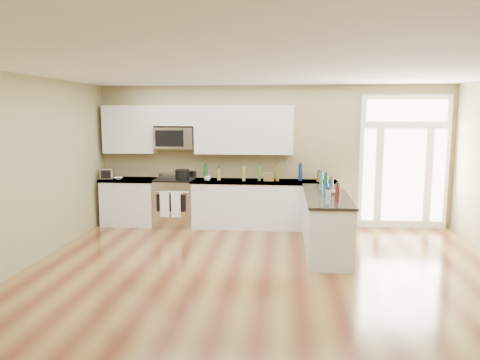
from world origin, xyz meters
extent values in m
plane|color=#5D2F1A|center=(0.00, 0.00, 0.00)|extent=(8.00, 8.00, 0.00)
plane|color=#978B60|center=(0.00, 4.00, 1.40)|extent=(7.00, 0.00, 7.00)
plane|color=white|center=(0.00, 0.00, 2.80)|extent=(8.00, 8.00, 0.00)
cube|color=silver|center=(-2.87, 3.69, 0.45)|extent=(1.06, 0.62, 0.90)
cube|color=black|center=(-2.87, 3.69, 0.05)|extent=(1.02, 0.52, 0.10)
cube|color=black|center=(-2.87, 3.69, 0.92)|extent=(1.10, 0.66, 0.04)
cube|color=silver|center=(-0.16, 3.69, 0.45)|extent=(2.81, 0.62, 0.90)
cube|color=black|center=(-0.16, 3.69, 0.05)|extent=(2.77, 0.52, 0.10)
cube|color=black|center=(-0.16, 3.69, 0.92)|extent=(2.85, 0.66, 0.04)
cube|color=silver|center=(0.93, 2.24, 0.45)|extent=(0.65, 2.28, 0.90)
cube|color=black|center=(0.93, 2.24, 0.05)|extent=(0.61, 2.18, 0.10)
cube|color=black|center=(0.93, 2.24, 0.92)|extent=(0.69, 2.32, 0.04)
cube|color=silver|center=(-2.88, 3.83, 1.93)|extent=(1.04, 0.33, 0.95)
cube|color=silver|center=(-0.57, 3.83, 1.93)|extent=(1.94, 0.33, 0.95)
cube|color=silver|center=(-1.95, 3.83, 2.20)|extent=(0.82, 0.33, 0.40)
cube|color=silver|center=(-1.95, 3.80, 1.76)|extent=(0.78, 0.40, 0.42)
cube|color=black|center=(-2.01, 3.59, 1.76)|extent=(0.56, 0.01, 0.32)
cube|color=white|center=(2.55, 3.96, 1.30)|extent=(1.70, 0.08, 2.60)
cube|color=white|center=(2.55, 3.91, 1.05)|extent=(0.78, 0.02, 1.80)
cube|color=white|center=(1.89, 3.91, 1.05)|extent=(0.22, 0.02, 1.80)
cube|color=white|center=(3.21, 3.91, 1.05)|extent=(0.22, 0.02, 1.80)
cube|color=white|center=(2.55, 3.91, 2.30)|extent=(1.50, 0.02, 0.40)
cube|color=silver|center=(-1.94, 3.69, 0.46)|extent=(0.78, 0.64, 0.92)
cube|color=black|center=(-1.94, 3.69, 0.94)|extent=(0.78, 0.60, 0.03)
cube|color=silver|center=(-1.94, 3.99, 1.01)|extent=(0.78, 0.04, 0.14)
cube|color=black|center=(-1.94, 3.36, 0.52)|extent=(0.58, 0.01, 0.34)
cylinder|color=silver|center=(-1.94, 3.34, 0.74)|extent=(0.70, 0.02, 0.02)
cube|color=white|center=(-2.06, 3.33, 0.50)|extent=(0.18, 0.02, 0.50)
cube|color=white|center=(-1.84, 3.33, 0.50)|extent=(0.18, 0.02, 0.50)
cylinder|color=black|center=(-1.76, 3.60, 1.06)|extent=(0.34, 0.34, 0.22)
cube|color=silver|center=(-3.29, 3.61, 1.05)|extent=(0.27, 0.22, 0.22)
cube|color=brown|center=(-0.06, 3.69, 1.02)|extent=(0.21, 0.17, 0.16)
imported|color=white|center=(-3.06, 3.58, 0.96)|extent=(0.21, 0.21, 0.04)
imported|color=white|center=(1.07, 2.31, 0.97)|extent=(0.24, 0.24, 0.06)
imported|color=white|center=(-1.26, 3.56, 0.99)|extent=(0.15, 0.15, 0.09)
cylinder|color=#19591E|center=(-1.30, 3.62, 1.09)|extent=(0.08, 0.08, 0.30)
cylinder|color=navy|center=(1.01, 2.35, 1.05)|extent=(0.07, 0.07, 0.23)
cylinder|color=brown|center=(0.10, 3.68, 1.10)|extent=(0.07, 0.07, 0.32)
cylinder|color=olive|center=(-0.55, 3.61, 1.09)|extent=(0.06, 0.06, 0.30)
cylinder|color=#26727F|center=(0.87, 2.70, 1.09)|extent=(0.06, 0.06, 0.30)
cylinder|color=#591919|center=(1.04, 1.70, 1.06)|extent=(0.08, 0.08, 0.23)
cylinder|color=#B2B2B7|center=(0.88, 1.40, 1.04)|extent=(0.07, 0.07, 0.21)
cylinder|color=navy|center=(0.55, 3.79, 1.10)|extent=(0.08, 0.08, 0.32)
cylinder|color=#3F7226|center=(-0.25, 3.68, 1.09)|extent=(0.06, 0.06, 0.31)
cylinder|color=#19591E|center=(0.98, 3.00, 1.05)|extent=(0.08, 0.08, 0.22)
cylinder|color=navy|center=(0.91, 2.05, 1.04)|extent=(0.06, 0.06, 0.20)
cylinder|color=brown|center=(0.90, 3.66, 1.03)|extent=(0.09, 0.09, 0.18)
cylinder|color=olive|center=(-1.05, 3.68, 1.06)|extent=(0.07, 0.07, 0.23)
camera|label=1|loc=(0.25, -5.37, 2.24)|focal=35.00mm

